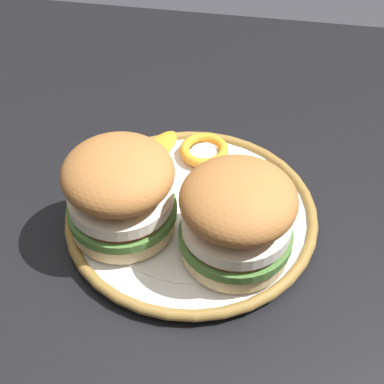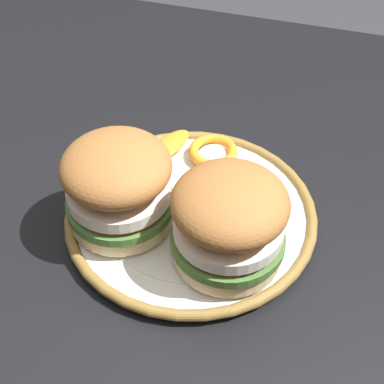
{
  "view_description": "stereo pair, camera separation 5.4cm",
  "coord_description": "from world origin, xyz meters",
  "px_view_note": "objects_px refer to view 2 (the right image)",
  "views": [
    {
      "loc": [
        -0.02,
        0.42,
        1.22
      ],
      "look_at": [
        0.05,
        -0.0,
        0.79
      ],
      "focal_mm": 53.54,
      "sensor_mm": 36.0,
      "label": 1
    },
    {
      "loc": [
        -0.07,
        0.41,
        1.22
      ],
      "look_at": [
        0.05,
        -0.0,
        0.79
      ],
      "focal_mm": 53.54,
      "sensor_mm": 36.0,
      "label": 2
    }
  ],
  "objects_px": {
    "dining_table": "(233,283)",
    "sandwich_half_left": "(232,221)",
    "dinner_plate": "(192,211)",
    "sandwich_half_right": "(118,184)"
  },
  "relations": [
    {
      "from": "dining_table",
      "to": "dinner_plate",
      "type": "distance_m",
      "value": 0.12
    },
    {
      "from": "dinner_plate",
      "to": "dining_table",
      "type": "bearing_deg",
      "value": 175.48
    },
    {
      "from": "sandwich_half_left",
      "to": "sandwich_half_right",
      "type": "xyz_separation_m",
      "value": [
        0.12,
        -0.02,
        0.0
      ]
    },
    {
      "from": "dinner_plate",
      "to": "sandwich_half_right",
      "type": "bearing_deg",
      "value": 29.35
    },
    {
      "from": "dining_table",
      "to": "sandwich_half_right",
      "type": "relative_size",
      "value": 10.4
    },
    {
      "from": "dining_table",
      "to": "sandwich_half_left",
      "type": "xyz_separation_m",
      "value": [
        -0.0,
        0.05,
        0.17
      ]
    },
    {
      "from": "dinner_plate",
      "to": "sandwich_half_left",
      "type": "distance_m",
      "value": 0.1
    },
    {
      "from": "dining_table",
      "to": "sandwich_half_left",
      "type": "relative_size",
      "value": 10.44
    },
    {
      "from": "sandwich_half_right",
      "to": "sandwich_half_left",
      "type": "bearing_deg",
      "value": 172.81
    },
    {
      "from": "sandwich_half_left",
      "to": "sandwich_half_right",
      "type": "bearing_deg",
      "value": -7.19
    }
  ]
}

